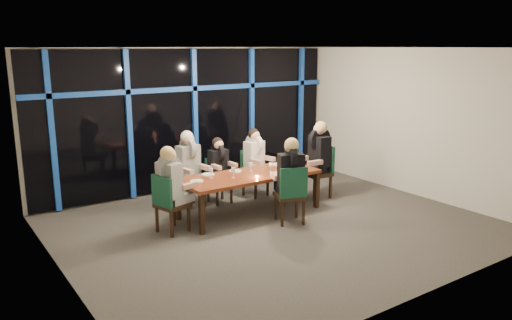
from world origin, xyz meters
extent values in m
plane|color=#504C47|center=(0.00, 0.00, 0.00)|extent=(7.00, 7.00, 0.00)
cube|color=silver|center=(0.00, 3.00, 1.50)|extent=(7.00, 0.04, 3.00)
cube|color=silver|center=(0.00, -3.00, 1.50)|extent=(7.00, 0.04, 3.00)
cube|color=silver|center=(-3.50, 0.00, 1.50)|extent=(0.04, 6.00, 3.00)
cube|color=silver|center=(3.50, 0.00, 1.50)|extent=(0.04, 6.00, 3.00)
cube|color=white|center=(0.00, 0.00, 3.00)|extent=(7.00, 6.00, 0.04)
cube|color=black|center=(0.00, 2.94, 1.50)|extent=(6.86, 0.04, 2.94)
cube|color=#1646AC|center=(-2.90, 2.89, 1.50)|extent=(0.10, 0.10, 2.94)
cube|color=#1646AC|center=(-1.45, 2.89, 1.50)|extent=(0.10, 0.10, 2.94)
cube|color=#1646AC|center=(0.00, 2.89, 1.50)|extent=(0.10, 0.10, 2.94)
cube|color=#1646AC|center=(1.45, 2.89, 1.50)|extent=(0.10, 0.10, 2.94)
cube|color=#1646AC|center=(2.90, 2.89, 1.50)|extent=(0.10, 0.10, 2.94)
cube|color=#1646AC|center=(0.00, 2.89, 2.16)|extent=(6.86, 0.10, 0.10)
cube|color=#FF2D14|center=(1.10, 3.25, 2.15)|extent=(0.60, 0.05, 0.35)
cube|color=brown|center=(0.00, 0.80, 0.72)|extent=(2.60, 1.00, 0.06)
cube|color=black|center=(-1.24, 0.36, 0.34)|extent=(0.08, 0.08, 0.69)
cube|color=black|center=(1.24, 0.36, 0.34)|extent=(0.08, 0.08, 0.69)
cube|color=black|center=(-1.24, 1.24, 0.34)|extent=(0.08, 0.08, 0.69)
cube|color=black|center=(1.24, 1.24, 0.34)|extent=(0.08, 0.08, 0.69)
cube|color=black|center=(-0.74, 1.74, 0.47)|extent=(0.53, 0.53, 0.06)
cube|color=#195137|center=(-0.77, 1.94, 0.75)|extent=(0.47, 0.12, 0.52)
cube|color=black|center=(-0.90, 1.52, 0.22)|extent=(0.05, 0.05, 0.44)
cube|color=black|center=(-0.53, 1.58, 0.22)|extent=(0.05, 0.05, 0.44)
cube|color=black|center=(-0.95, 1.89, 0.22)|extent=(0.05, 0.05, 0.44)
cube|color=black|center=(-0.58, 1.95, 0.22)|extent=(0.05, 0.05, 0.44)
cube|color=black|center=(-0.13, 1.68, 0.41)|extent=(0.43, 0.43, 0.05)
cube|color=#195137|center=(-0.14, 1.86, 0.66)|extent=(0.41, 0.06, 0.46)
cube|color=black|center=(-0.29, 1.50, 0.19)|extent=(0.04, 0.04, 0.38)
cube|color=black|center=(0.04, 1.52, 0.19)|extent=(0.04, 0.04, 0.38)
cube|color=black|center=(-0.30, 1.83, 0.19)|extent=(0.04, 0.04, 0.38)
cube|color=black|center=(0.03, 1.85, 0.19)|extent=(0.04, 0.04, 0.38)
cube|color=black|center=(0.72, 1.66, 0.44)|extent=(0.52, 0.52, 0.06)
cube|color=#195137|center=(0.68, 1.85, 0.71)|extent=(0.45, 0.13, 0.49)
cube|color=black|center=(0.58, 1.45, 0.21)|extent=(0.05, 0.05, 0.41)
cube|color=black|center=(0.93, 1.52, 0.21)|extent=(0.05, 0.05, 0.41)
cube|color=black|center=(0.51, 1.80, 0.21)|extent=(0.05, 0.05, 0.41)
cube|color=black|center=(0.86, 1.87, 0.21)|extent=(0.05, 0.05, 0.41)
cube|color=black|center=(-1.58, 0.74, 0.46)|extent=(0.57, 0.57, 0.06)
cube|color=#195137|center=(-1.78, 0.69, 0.74)|extent=(0.17, 0.46, 0.51)
cube|color=black|center=(-1.35, 0.61, 0.22)|extent=(0.05, 0.05, 0.43)
cube|color=black|center=(-1.45, 0.97, 0.22)|extent=(0.05, 0.05, 0.43)
cube|color=black|center=(-1.71, 0.52, 0.22)|extent=(0.05, 0.05, 0.43)
cube|color=black|center=(-1.81, 0.88, 0.22)|extent=(0.05, 0.05, 0.43)
cube|color=black|center=(1.69, 0.87, 0.49)|extent=(0.53, 0.53, 0.07)
cube|color=#195137|center=(1.91, 0.85, 0.79)|extent=(0.10, 0.50, 0.55)
cube|color=black|center=(1.51, 1.08, 0.23)|extent=(0.05, 0.05, 0.46)
cube|color=black|center=(1.47, 0.68, 0.23)|extent=(0.05, 0.05, 0.46)
cube|color=black|center=(1.90, 1.05, 0.23)|extent=(0.05, 0.05, 0.46)
cube|color=black|center=(1.87, 0.65, 0.23)|extent=(0.05, 0.05, 0.46)
cube|color=black|center=(0.31, 0.01, 0.48)|extent=(0.62, 0.62, 0.06)
cube|color=#195137|center=(0.23, -0.19, 0.77)|extent=(0.47, 0.22, 0.53)
cube|color=black|center=(0.55, 0.12, 0.22)|extent=(0.05, 0.05, 0.45)
cube|color=black|center=(0.19, 0.26, 0.22)|extent=(0.05, 0.05, 0.45)
cube|color=black|center=(0.42, -0.24, 0.22)|extent=(0.05, 0.05, 0.45)
cube|color=black|center=(0.06, -0.10, 0.22)|extent=(0.05, 0.05, 0.45)
cube|color=black|center=(-0.72, 1.61, 0.57)|extent=(0.44, 0.49, 0.15)
cube|color=black|center=(-0.75, 1.78, 0.92)|extent=(0.45, 0.31, 0.58)
cylinder|color=black|center=(-0.75, 1.78, 1.15)|extent=(0.17, 0.45, 0.44)
sphere|color=tan|center=(-0.74, 1.76, 1.33)|extent=(0.22, 0.22, 0.22)
sphere|color=silver|center=(-0.75, 1.80, 1.37)|extent=(0.24, 0.24, 0.24)
cube|color=tan|center=(-0.92, 1.50, 0.79)|extent=(0.13, 0.32, 0.08)
cube|color=tan|center=(-0.50, 1.56, 0.79)|extent=(0.13, 0.32, 0.08)
cube|color=black|center=(-0.12, 1.57, 0.50)|extent=(0.35, 0.40, 0.13)
cube|color=black|center=(-0.13, 1.71, 0.81)|extent=(0.38, 0.24, 0.51)
cylinder|color=black|center=(-0.13, 1.71, 1.01)|extent=(0.11, 0.39, 0.38)
sphere|color=tan|center=(-0.13, 1.69, 1.17)|extent=(0.19, 0.19, 0.19)
sphere|color=black|center=(-0.13, 1.73, 1.20)|extent=(0.21, 0.21, 0.21)
cube|color=tan|center=(-0.30, 1.48, 0.79)|extent=(0.08, 0.28, 0.07)
cube|color=tan|center=(0.06, 1.50, 0.79)|extent=(0.08, 0.28, 0.07)
cube|color=white|center=(0.74, 1.54, 0.54)|extent=(0.43, 0.47, 0.14)
cube|color=white|center=(0.71, 1.70, 0.87)|extent=(0.43, 0.31, 0.55)
cylinder|color=white|center=(0.71, 1.70, 1.08)|extent=(0.18, 0.43, 0.41)
sphere|color=tan|center=(0.71, 1.68, 1.26)|extent=(0.21, 0.21, 0.21)
sphere|color=black|center=(0.71, 1.72, 1.29)|extent=(0.23, 0.23, 0.23)
cube|color=tan|center=(0.56, 1.43, 0.79)|extent=(0.13, 0.31, 0.08)
cube|color=tan|center=(0.95, 1.50, 0.79)|extent=(0.13, 0.31, 0.08)
cube|color=black|center=(-1.46, 0.78, 0.57)|extent=(0.51, 0.47, 0.14)
cube|color=black|center=(-1.62, 0.73, 0.91)|extent=(0.35, 0.46, 0.58)
cylinder|color=black|center=(-1.62, 0.73, 1.13)|extent=(0.44, 0.21, 0.43)
sphere|color=tan|center=(-1.60, 0.74, 1.32)|extent=(0.22, 0.22, 0.22)
sphere|color=tan|center=(-1.64, 0.73, 1.35)|extent=(0.24, 0.24, 0.24)
cube|color=tan|center=(-1.33, 0.60, 0.79)|extent=(0.32, 0.16, 0.08)
cube|color=tan|center=(-1.43, 1.00, 0.79)|extent=(0.32, 0.16, 0.08)
cube|color=black|center=(1.56, 0.88, 0.60)|extent=(0.49, 0.43, 0.15)
cube|color=black|center=(1.73, 0.86, 0.97)|extent=(0.30, 0.46, 0.62)
cylinder|color=black|center=(1.73, 0.86, 1.21)|extent=(0.47, 0.15, 0.46)
sphere|color=tan|center=(1.71, 0.86, 1.41)|extent=(0.23, 0.23, 0.23)
sphere|color=tan|center=(1.75, 0.86, 1.44)|extent=(0.25, 0.25, 0.25)
cube|color=tan|center=(1.49, 1.10, 0.79)|extent=(0.34, 0.11, 0.09)
cube|color=tan|center=(1.45, 0.66, 0.79)|extent=(0.34, 0.11, 0.09)
cube|color=black|center=(0.35, 0.13, 0.59)|extent=(0.52, 0.55, 0.15)
cube|color=black|center=(0.29, -0.03, 0.94)|extent=(0.49, 0.39, 0.60)
cylinder|color=black|center=(0.29, -0.03, 1.17)|extent=(0.26, 0.46, 0.45)
sphere|color=tan|center=(0.30, -0.01, 1.37)|extent=(0.22, 0.22, 0.22)
sphere|color=tan|center=(0.28, -0.05, 1.40)|extent=(0.25, 0.25, 0.25)
cube|color=tan|center=(0.58, 0.13, 0.79)|extent=(0.19, 0.33, 0.09)
cube|color=tan|center=(0.18, 0.28, 0.79)|extent=(0.19, 0.33, 0.09)
cylinder|color=white|center=(-0.66, 1.18, 0.76)|extent=(0.24, 0.24, 0.01)
cylinder|color=white|center=(-0.11, 1.12, 0.76)|extent=(0.24, 0.24, 0.01)
cylinder|color=white|center=(0.82, 1.11, 0.76)|extent=(0.24, 0.24, 0.01)
cylinder|color=white|center=(-1.04, 0.89, 0.76)|extent=(0.24, 0.24, 0.01)
cylinder|color=white|center=(1.13, 0.91, 0.76)|extent=(0.24, 0.24, 0.01)
cylinder|color=white|center=(0.50, 0.53, 0.76)|extent=(0.24, 0.24, 0.01)
cylinder|color=black|center=(1.03, 0.69, 0.88)|extent=(0.08, 0.08, 0.27)
cylinder|color=black|center=(1.03, 0.69, 1.07)|extent=(0.03, 0.03, 0.10)
cylinder|color=silver|center=(1.03, 0.69, 0.88)|extent=(0.08, 0.08, 0.08)
cylinder|color=silver|center=(0.67, 0.55, 0.85)|extent=(0.11, 0.11, 0.20)
cylinder|color=silver|center=(0.73, 0.55, 0.87)|extent=(0.02, 0.02, 0.14)
cylinder|color=#FF9B4C|center=(-0.02, 0.54, 0.76)|extent=(0.05, 0.05, 0.03)
cylinder|color=white|center=(-0.39, 0.75, 0.75)|extent=(0.07, 0.07, 0.01)
cylinder|color=white|center=(-0.39, 0.75, 0.81)|extent=(0.01, 0.01, 0.11)
cylinder|color=white|center=(-0.39, 0.75, 0.90)|extent=(0.07, 0.07, 0.07)
cylinder|color=white|center=(0.14, 0.97, 0.75)|extent=(0.06, 0.06, 0.01)
cylinder|color=white|center=(0.14, 0.97, 0.80)|extent=(0.01, 0.01, 0.09)
cylinder|color=white|center=(0.14, 0.97, 0.88)|extent=(0.06, 0.06, 0.07)
cylinder|color=silver|center=(0.41, 0.71, 0.75)|extent=(0.06, 0.06, 0.01)
cylinder|color=silver|center=(0.41, 0.71, 0.81)|extent=(0.01, 0.01, 0.10)
cylinder|color=silver|center=(0.41, 0.71, 0.89)|extent=(0.07, 0.07, 0.07)
cylinder|color=silver|center=(-0.72, 0.95, 0.75)|extent=(0.06, 0.06, 0.01)
cylinder|color=silver|center=(-0.72, 0.95, 0.81)|extent=(0.01, 0.01, 0.10)
cylinder|color=silver|center=(-0.72, 0.95, 0.89)|extent=(0.07, 0.07, 0.07)
cylinder|color=white|center=(0.84, 0.88, 0.75)|extent=(0.06, 0.06, 0.01)
cylinder|color=white|center=(0.84, 0.88, 0.80)|extent=(0.01, 0.01, 0.10)
cylinder|color=white|center=(0.84, 0.88, 0.88)|extent=(0.06, 0.06, 0.07)
camera|label=1|loc=(-4.89, -6.51, 3.03)|focal=35.00mm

